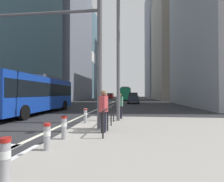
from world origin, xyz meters
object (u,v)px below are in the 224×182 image
car_receding_near (132,96)px  bollard_left (47,135)px  pedestrian_waiting (120,105)px  car_receding_far (133,98)px  car_oncoming_mid (107,96)px  city_bus_blue_oncoming (36,92)px  street_lamp_post (118,34)px  bollard_front (5,157)px  traffic_signal_gantry (61,43)px  pedestrian_far (105,109)px  city_bus_red_receding (125,93)px  car_oncoming_far (111,96)px  sedan_white_oncoming (3,102)px  bollard_back (85,115)px  bollard_right (64,126)px  pedestrian_walking (104,109)px

car_receding_near → bollard_left: 49.60m
pedestrian_waiting → car_receding_far: bearing=86.9°
car_receding_far → bollard_left: 26.80m
car_oncoming_mid → pedestrian_waiting: car_oncoming_mid is taller
city_bus_blue_oncoming → car_receding_near: size_ratio=2.42×
car_receding_far → pedestrian_waiting: (-1.08, -20.33, 0.04)m
car_receding_near → street_lamp_post: size_ratio=0.56×
city_bus_blue_oncoming → car_oncoming_mid: (-1.14, 51.48, -0.85)m
car_receding_far → bollard_front: car_receding_far is taller
traffic_signal_gantry → street_lamp_post: 3.69m
pedestrian_waiting → pedestrian_far: size_ratio=0.98×
city_bus_red_receding → car_oncoming_far: size_ratio=2.67×
car_oncoming_far → sedan_white_oncoming: bearing=-94.0°
sedan_white_oncoming → city_bus_red_receding: city_bus_red_receding is taller
bollard_left → bollard_back: 4.43m
city_bus_blue_oncoming → bollard_back: (5.75, -4.91, -1.25)m
city_bus_red_receding → street_lamp_post: street_lamp_post is taller
car_receding_near → car_receding_far: size_ratio=0.97×
city_bus_blue_oncoming → pedestrian_waiting: 8.10m
bollard_right → pedestrian_far: bearing=54.0°
street_lamp_post → pedestrian_walking: street_lamp_post is taller
car_oncoming_mid → bollard_back: 56.81m
car_oncoming_mid → bollard_back: (6.89, -56.39, -0.40)m
car_oncoming_mid → car_receding_far: (9.70, -34.17, 0.00)m
bollard_left → pedestrian_waiting: pedestrian_waiting is taller
car_oncoming_mid → city_bus_blue_oncoming: bearing=-88.7°
car_oncoming_far → pedestrian_far: bearing=-83.5°
car_receding_near → pedestrian_walking: size_ratio=2.62×
bollard_front → car_oncoming_mid: bearing=96.5°
car_receding_near → pedestrian_far: (-1.22, -46.75, 0.07)m
car_oncoming_far → street_lamp_post: bearing=-82.8°
car_oncoming_far → bollard_back: bearing=-84.7°
sedan_white_oncoming → pedestrian_waiting: bearing=-13.7°
city_bus_red_receding → car_oncoming_mid: 23.13m
car_oncoming_far → pedestrian_far: (6.23, -54.73, 0.07)m
pedestrian_walking → bollard_left: bearing=-118.0°
car_receding_far → city_bus_red_receding: bearing=98.7°
street_lamp_post → car_oncoming_mid: bearing=98.8°
car_oncoming_far → street_lamp_post: size_ratio=0.52×
city_bus_blue_oncoming → traffic_signal_gantry: (4.94, -6.29, 2.25)m
pedestrian_walking → car_receding_near: bearing=88.6°
bollard_left → bollard_right: size_ratio=0.94×
pedestrian_far → pedestrian_waiting: bearing=83.2°
pedestrian_far → traffic_signal_gantry: bearing=173.0°
bollard_back → pedestrian_far: (1.31, -1.64, 0.47)m
city_bus_blue_oncoming → car_receding_far: size_ratio=2.36×
sedan_white_oncoming → car_oncoming_mid: (1.46, 52.05, -0.00)m
sedan_white_oncoming → traffic_signal_gantry: 9.95m
street_lamp_post → bollard_left: size_ratio=10.64×
bollard_back → pedestrian_waiting: bearing=47.7°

